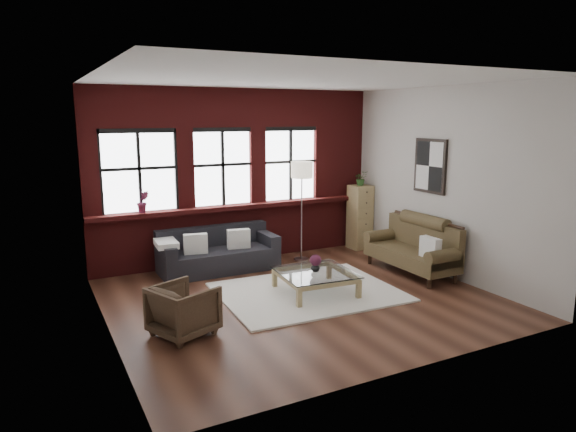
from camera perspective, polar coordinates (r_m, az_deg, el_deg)
name	(u,v)px	position (r m, az deg, el deg)	size (l,w,h in m)	color
floor	(300,298)	(7.84, 1.38, -9.10)	(5.50, 5.50, 0.00)	#422318
ceiling	(301,79)	(7.38, 1.50, 14.93)	(5.50, 5.50, 0.00)	white
wall_back	(237,176)	(9.69, -5.72, 4.47)	(5.50, 5.50, 0.00)	beige
wall_front	(418,225)	(5.42, 14.27, -0.99)	(5.50, 5.50, 0.00)	beige
wall_left	(102,209)	(6.59, -20.01, 0.78)	(5.00, 5.00, 0.00)	beige
wall_right	(443,182)	(9.08, 16.86, 3.62)	(5.00, 5.00, 0.00)	beige
brick_backwall	(238,176)	(9.63, -5.58, 4.44)	(5.50, 0.12, 3.20)	#5D1616
sill_ledge	(240,206)	(9.63, -5.32, 1.07)	(5.50, 0.30, 0.08)	#5D1616
window_left	(139,173)	(9.12, -16.21, 4.63)	(1.38, 0.10, 1.50)	black
window_mid	(222,169)	(9.52, -7.30, 5.23)	(1.38, 0.10, 1.50)	black
window_right	(290,165)	(10.09, 0.22, 5.64)	(1.38, 0.10, 1.50)	black
wall_poster	(430,166)	(9.25, 15.52, 5.37)	(0.05, 0.74, 0.94)	black
shag_rug	(308,292)	(8.06, 2.21, -8.42)	(2.68, 2.10, 0.03)	white
dark_sofa	(219,250)	(9.15, -7.73, -3.78)	(2.07, 0.84, 0.75)	black
pillow_a	(196,244)	(8.88, -10.23, -3.05)	(0.40, 0.14, 0.34)	white
pillow_b	(239,239)	(9.13, -5.51, -2.54)	(0.40, 0.14, 0.34)	white
vintage_settee	(411,246)	(9.14, 13.49, -3.27)	(0.81, 1.83, 0.98)	#4A3C22
pillow_settee	(430,248)	(8.66, 15.53, -3.41)	(0.14, 0.38, 0.34)	white
armchair	(184,310)	(6.62, -11.52, -10.21)	(0.69, 0.71, 0.65)	#3B2B1D
coffee_table	(315,283)	(7.98, 3.05, -7.43)	(1.09, 1.09, 0.37)	tan
vase	(315,267)	(7.90, 3.07, -5.68)	(0.14, 0.14, 0.14)	#B2B2B2
flowers	(315,260)	(7.87, 3.07, -4.93)	(0.18, 0.18, 0.18)	#5A1F38
drawer_chest	(360,217)	(10.66, 7.98, -0.11)	(0.40, 0.40, 1.31)	tan
potted_plant_top	(361,178)	(10.54, 8.10, 4.18)	(0.26, 0.23, 0.29)	#2D5923
floor_lamp	(302,208)	(9.61, 1.52, 0.93)	(0.40, 0.40, 2.03)	#A5A5A8
sill_plant	(143,202)	(9.06, -15.82, 1.53)	(0.21, 0.17, 0.38)	#5A1F38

